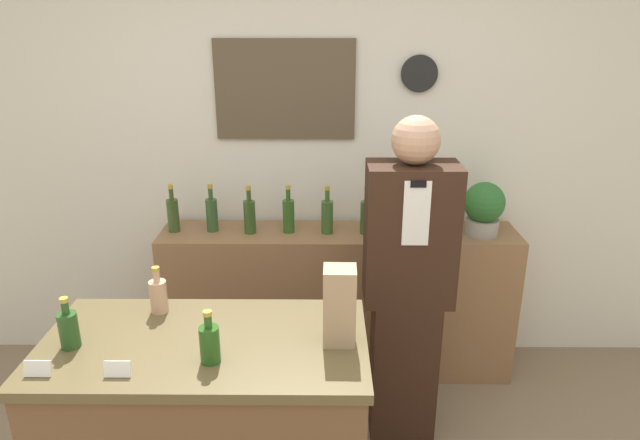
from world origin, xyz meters
name	(u,v)px	position (x,y,z in m)	size (l,w,h in m)	color
back_wall	(307,149)	(0.00, 2.00, 1.36)	(5.20, 0.09, 2.70)	silver
back_shelf	(338,302)	(0.19, 1.75, 0.46)	(2.09, 0.38, 0.92)	#8E6642
shopkeeper	(407,288)	(0.51, 1.16, 0.85)	(0.43, 0.27, 1.70)	#331E14
potted_plant	(484,207)	(1.01, 1.72, 1.08)	(0.23, 0.23, 0.31)	#9E998E
paper_bag	(340,306)	(0.16, 0.48, 1.12)	(0.12, 0.11, 0.30)	tan
price_card_left	(37,369)	(-0.86, 0.26, 1.00)	(0.09, 0.02, 0.06)	white
price_card_right	(117,369)	(-0.59, 0.26, 1.00)	(0.09, 0.02, 0.06)	white
counter_bottle_0	(69,328)	(-0.83, 0.44, 1.05)	(0.07, 0.07, 0.20)	#254B1E
counter_bottle_1	(158,295)	(-0.57, 0.70, 1.05)	(0.07, 0.07, 0.20)	tan
counter_bottle_2	(210,343)	(-0.29, 0.35, 1.05)	(0.07, 0.07, 0.20)	#255219
shelf_bottle_0	(173,214)	(-0.78, 1.75, 1.02)	(0.07, 0.07, 0.28)	#344B22
shelf_bottle_1	(212,214)	(-0.55, 1.76, 1.02)	(0.07, 0.07, 0.28)	#2E5028
shelf_bottle_2	(250,215)	(-0.33, 1.73, 1.02)	(0.07, 0.07, 0.28)	#304D20
shelf_bottle_3	(289,215)	(-0.11, 1.75, 1.02)	(0.07, 0.07, 0.28)	#2D571E
shelf_bottle_4	(327,216)	(0.12, 1.73, 1.02)	(0.07, 0.07, 0.28)	#345825
shelf_bottle_5	(366,216)	(0.34, 1.73, 1.02)	(0.07, 0.07, 0.28)	#2E4E22
shelf_bottle_6	(405,216)	(0.57, 1.74, 1.02)	(0.07, 0.07, 0.28)	#314D28
shelf_bottle_7	(444,215)	(0.79, 1.74, 1.02)	(0.07, 0.07, 0.28)	#2D5524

